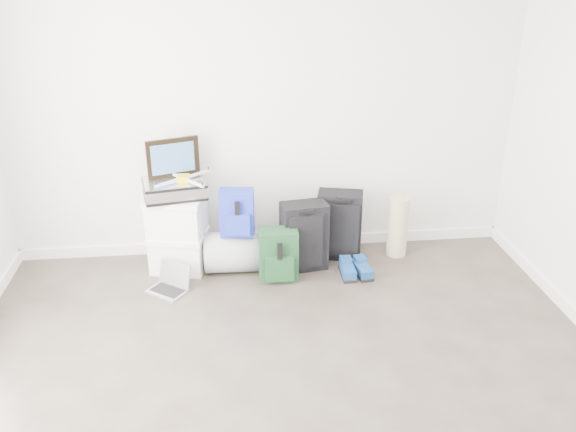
{
  "coord_description": "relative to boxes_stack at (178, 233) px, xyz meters",
  "views": [
    {
      "loc": [
        -0.37,
        -2.67,
        2.62
      ],
      "look_at": [
        0.15,
        1.9,
        0.58
      ],
      "focal_mm": 38.0,
      "sensor_mm": 36.0,
      "label": 1
    }
  ],
  "objects": [
    {
      "name": "carry_on",
      "position": [
        1.44,
        0.07,
        -0.03
      ],
      "size": [
        0.44,
        0.34,
        0.62
      ],
      "rotation": [
        0.0,
        0.0,
        -0.24
      ],
      "color": "black",
      "rests_on": "ground"
    },
    {
      "name": "blue_backpack",
      "position": [
        0.51,
        -0.12,
        0.21
      ],
      "size": [
        0.3,
        0.24,
        0.4
      ],
      "rotation": [
        0.0,
        0.0,
        -0.11
      ],
      "color": "#17209A",
      "rests_on": "duffel_bag"
    },
    {
      "name": "green_backpack",
      "position": [
        0.85,
        -0.29,
        -0.12
      ],
      "size": [
        0.33,
        0.24,
        0.45
      ],
      "rotation": [
        0.0,
        0.0,
        0.0
      ],
      "color": "#123417",
      "rests_on": "ground"
    },
    {
      "name": "painting",
      "position": [
        0.0,
        0.1,
        0.65
      ],
      "size": [
        0.43,
        0.17,
        0.33
      ],
      "rotation": [
        0.0,
        0.0,
        0.33
      ],
      "color": "black",
      "rests_on": "briefcase"
    },
    {
      "name": "briefcase",
      "position": [
        0.0,
        0.0,
        0.41
      ],
      "size": [
        0.56,
        0.45,
        0.14
      ],
      "primitive_type": "cube",
      "rotation": [
        0.0,
        0.0,
        0.18
      ],
      "color": "#B2B2B7",
      "rests_on": "boxes_stack"
    },
    {
      "name": "room_envelope",
      "position": [
        0.79,
        -2.16,
        1.38
      ],
      "size": [
        4.52,
        5.02,
        2.71
      ],
      "color": "white",
      "rests_on": "ground"
    },
    {
      "name": "large_suitcase",
      "position": [
        1.09,
        -0.11,
        -0.04
      ],
      "size": [
        0.42,
        0.3,
        0.61
      ],
      "rotation": [
        0.0,
        0.0,
        0.14
      ],
      "color": "black",
      "rests_on": "ground"
    },
    {
      "name": "boxes_stack",
      "position": [
        0.0,
        0.0,
        0.0
      ],
      "size": [
        0.55,
        0.49,
        0.68
      ],
      "rotation": [
        0.0,
        0.0,
        -0.23
      ],
      "color": "white",
      "rests_on": "ground"
    },
    {
      "name": "laptop",
      "position": [
        -0.07,
        -0.38,
        -0.29
      ],
      "size": [
        0.38,
        0.37,
        0.22
      ],
      "rotation": [
        0.0,
        0.0,
        -0.65
      ],
      "color": "silver",
      "rests_on": "ground"
    },
    {
      "name": "duffel_bag",
      "position": [
        0.51,
        -0.09,
        -0.16
      ],
      "size": [
        0.59,
        0.38,
        0.36
      ],
      "primitive_type": "cylinder",
      "rotation": [
        0.0,
        1.57,
        -0.03
      ],
      "color": "gray",
      "rests_on": "ground"
    },
    {
      "name": "shoes",
      "position": [
        1.51,
        -0.3,
        -0.3
      ],
      "size": [
        0.27,
        0.3,
        0.1
      ],
      "rotation": [
        0.0,
        0.0,
        0.05
      ],
      "color": "black",
      "rests_on": "ground"
    },
    {
      "name": "rolled_rug",
      "position": [
        1.97,
        0.05,
        -0.06
      ],
      "size": [
        0.18,
        0.18,
        0.56
      ],
      "primitive_type": "cylinder",
      "color": "tan",
      "rests_on": "ground"
    },
    {
      "name": "drone",
      "position": [
        0.08,
        -0.02,
        0.51
      ],
      "size": [
        0.44,
        0.44,
        0.05
      ],
      "rotation": [
        0.0,
        0.0,
        -0.12
      ],
      "color": "gold",
      "rests_on": "briefcase"
    }
  ]
}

